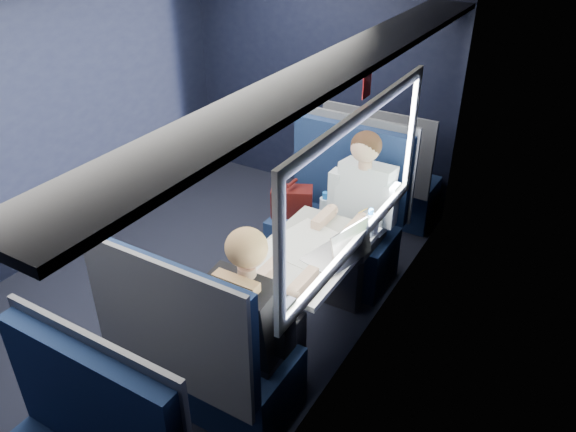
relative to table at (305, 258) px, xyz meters
The scene contains 12 objects.
ground 1.23m from the table, behind, with size 2.80×4.20×0.01m, color black.
room_shell 1.30m from the table, behind, with size 3.00×4.40×2.40m.
table is the anchor object (origin of this frame).
seat_bay_near 0.92m from the table, 102.83° to the left, with size 1.08×0.62×1.26m.
seat_bay_far 0.93m from the table, 101.78° to the right, with size 1.04×0.62×1.26m.
seat_row_front 1.82m from the table, 95.80° to the left, with size 1.04×0.51×1.16m.
man 0.70m from the table, 84.48° to the left, with size 0.53×0.56×1.32m.
woman 0.71m from the table, 84.55° to the right, with size 0.53×0.56×1.32m.
papers 0.10m from the table, 101.15° to the right, with size 0.50×0.72×0.01m, color white.
laptop 0.30m from the table, ahead, with size 0.34×0.41×0.26m.
bottle_small 0.49m from the table, 50.05° to the left, with size 0.06×0.06×0.21m.
cup 0.53m from the table, 54.80° to the left, with size 0.08×0.08×0.10m, color white.
Camera 1 is at (2.49, -2.69, 2.81)m, focal length 35.00 mm.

